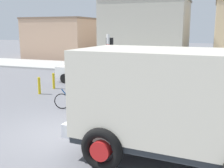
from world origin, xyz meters
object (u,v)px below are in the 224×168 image
Objects in this scene: cyclist at (73,90)px; truck_foreground at (180,99)px; bollard_far at (54,81)px; traffic_light_pole at (109,62)px; bollard_near at (39,86)px; car_red_near at (88,70)px.

truck_foreground is at bearing -33.85° from cyclist.
bollard_far is (-3.02, 3.22, -0.41)m from cyclist.
bollard_far is (-4.56, 3.02, -1.62)m from traffic_light_pole.
cyclist is 4.43m from bollard_far.
bollard_near is at bearing 147.22° from truck_foreground.
truck_foreground is 9.32m from bollard_near.
cyclist is at bearing -31.05° from bollard_near.
traffic_light_pole is 3.56× the size of bollard_near.
bollard_near is at bearing -106.13° from car_red_near.
bollard_near is 1.00× the size of bollard_far.
bollard_far is at bearing -114.86° from car_red_near.
car_red_near reaches higher than bollard_far.
car_red_near reaches higher than bollard_near.
truck_foreground is 1.73× the size of traffic_light_pole.
truck_foreground is at bearing -46.54° from traffic_light_pole.
bollard_near and bollard_far have the same top height.
truck_foreground is 6.17× the size of bollard_near.
cyclist reaches higher than car_red_near.
traffic_light_pole is at bearing -19.55° from bollard_near.
traffic_light_pole reaches higher than bollard_far.
bollard_near is at bearing -90.00° from bollard_far.
traffic_light_pole is 3.56× the size of bollard_far.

